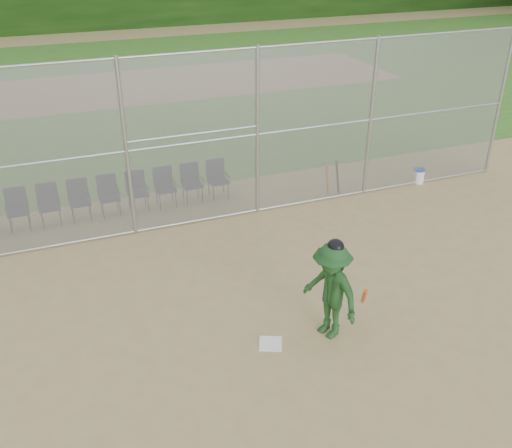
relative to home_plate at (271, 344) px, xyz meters
name	(u,v)px	position (x,y,z in m)	size (l,w,h in m)	color
ground	(309,346)	(0.59, -0.30, -0.01)	(100.00, 100.00, 0.00)	tan
grass_strip	(126,87)	(0.59, 17.70, 0.00)	(100.00, 100.00, 0.00)	#346B20
dirt_patch_far	(126,87)	(0.59, 17.70, 0.00)	(24.00, 24.00, 0.00)	tan
backstop_fence	(216,137)	(0.59, 4.70, 2.06)	(16.09, 0.09, 4.00)	gray
home_plate	(271,344)	(0.00, 0.00, 0.00)	(0.38, 0.38, 0.02)	white
batter_at_plate	(331,290)	(1.04, -0.09, 0.89)	(1.09, 1.34, 1.86)	#1C471E
water_cooler	(419,175)	(6.34, 4.77, 0.19)	(0.32, 0.32, 0.40)	white
spare_bats	(332,178)	(3.83, 5.06, 0.41)	(0.36, 0.29, 0.84)	#D84C14
chair_2	(18,210)	(-3.86, 5.86, 0.47)	(0.54, 0.52, 0.96)	black
chair_3	(49,206)	(-3.17, 5.86, 0.47)	(0.54, 0.52, 0.96)	black
chair_4	(80,201)	(-2.48, 5.86, 0.47)	(0.54, 0.52, 0.96)	black
chair_5	(109,196)	(-1.79, 5.86, 0.47)	(0.54, 0.52, 0.96)	black
chair_6	(138,192)	(-1.10, 5.86, 0.47)	(0.54, 0.52, 0.96)	black
chair_7	(165,188)	(-0.41, 5.86, 0.47)	(0.54, 0.52, 0.96)	black
chair_8	(192,184)	(0.27, 5.86, 0.47)	(0.54, 0.52, 0.96)	black
chair_9	(218,180)	(0.96, 5.86, 0.47)	(0.54, 0.52, 0.96)	black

